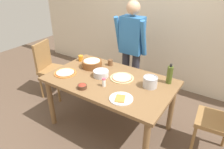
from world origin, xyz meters
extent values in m
plane|color=brown|center=(0.00, 0.00, 0.00)|extent=(8.00, 8.00, 0.00)
cube|color=beige|center=(0.00, 1.60, 1.30)|extent=(5.60, 0.10, 2.60)
cube|color=brown|center=(0.00, 0.00, 0.74)|extent=(1.60, 0.96, 0.04)
cylinder|color=brown|center=(-0.72, -0.40, 0.36)|extent=(0.07, 0.07, 0.72)
cylinder|color=brown|center=(0.72, -0.40, 0.36)|extent=(0.07, 0.07, 0.72)
cylinder|color=brown|center=(-0.72, 0.40, 0.36)|extent=(0.07, 0.07, 0.72)
cylinder|color=brown|center=(0.72, 0.40, 0.36)|extent=(0.07, 0.07, 0.72)
cylinder|color=#2D2D38|center=(-0.20, 0.76, 0.42)|extent=(0.12, 0.12, 0.85)
cylinder|color=#2D2D38|center=(-0.02, 0.76, 0.42)|extent=(0.12, 0.12, 0.85)
cube|color=#2D6BAD|center=(-0.11, 0.76, 1.12)|extent=(0.34, 0.20, 0.55)
cylinder|color=#2D6BAD|center=(-0.32, 0.71, 1.12)|extent=(0.07, 0.21, 0.55)
cylinder|color=#2D6BAD|center=(0.10, 0.71, 1.12)|extent=(0.07, 0.21, 0.55)
sphere|color=tan|center=(-0.11, 0.76, 1.52)|extent=(0.20, 0.20, 0.20)
cube|color=olive|center=(-1.25, 0.16, 0.47)|extent=(0.48, 0.48, 0.05)
cube|color=olive|center=(-1.43, 0.11, 0.72)|extent=(0.13, 0.38, 0.45)
cylinder|color=olive|center=(-1.05, 0.03, 0.23)|extent=(0.04, 0.04, 0.45)
cylinder|color=olive|center=(-1.12, 0.36, 0.23)|extent=(0.04, 0.04, 0.45)
cylinder|color=olive|center=(-1.38, -0.05, 0.23)|extent=(0.04, 0.04, 0.45)
cylinder|color=olive|center=(-1.45, 0.28, 0.23)|extent=(0.04, 0.04, 0.45)
cube|color=olive|center=(1.25, 0.29, 0.47)|extent=(0.44, 0.44, 0.05)
cylinder|color=olive|center=(1.06, 0.44, 0.23)|extent=(0.04, 0.04, 0.45)
cylinder|color=olive|center=(1.10, 0.10, 0.23)|extent=(0.04, 0.04, 0.45)
cylinder|color=beige|center=(0.11, 0.11, 0.77)|extent=(0.30, 0.30, 0.01)
cylinder|color=#B22D1E|center=(0.11, 0.11, 0.77)|extent=(0.26, 0.26, 0.00)
cylinder|color=beige|center=(0.11, 0.11, 0.78)|extent=(0.25, 0.25, 0.00)
cylinder|color=#C67A33|center=(-0.59, -0.19, 0.77)|extent=(0.29, 0.29, 0.01)
cylinder|color=#B22D1E|center=(-0.59, -0.19, 0.77)|extent=(0.26, 0.26, 0.00)
cylinder|color=beige|center=(-0.59, -0.19, 0.78)|extent=(0.24, 0.24, 0.00)
cylinder|color=white|center=(0.34, -0.29, 0.77)|extent=(0.26, 0.26, 0.01)
cube|color=#CC8438|center=(0.34, -0.31, 0.78)|extent=(0.15, 0.17, 0.01)
cylinder|color=brown|center=(-0.42, 0.16, 0.81)|extent=(0.28, 0.28, 0.10)
ellipsoid|color=beige|center=(-0.42, 0.16, 0.85)|extent=(0.25, 0.25, 0.05)
cylinder|color=#B7B7BC|center=(-0.15, 0.01, 0.80)|extent=(0.20, 0.20, 0.08)
cylinder|color=#4C2D1E|center=(-0.15, -0.35, 0.78)|extent=(0.11, 0.11, 0.04)
ellipsoid|color=#9E3323|center=(-0.15, -0.35, 0.80)|extent=(0.10, 0.10, 0.05)
cylinder|color=#47561E|center=(0.65, 0.33, 0.87)|extent=(0.07, 0.07, 0.22)
cylinder|color=black|center=(0.65, 0.33, 1.00)|extent=(0.03, 0.03, 0.04)
cylinder|color=#B7B7BC|center=(0.49, 0.12, 0.82)|extent=(0.17, 0.17, 0.12)
torus|color=#A5A5AD|center=(0.49, 0.12, 0.88)|extent=(0.17, 0.17, 0.01)
cylinder|color=orange|center=(-0.69, 0.24, 0.80)|extent=(0.07, 0.07, 0.08)
cylinder|color=brown|center=(-0.23, 0.36, 0.80)|extent=(0.07, 0.07, 0.08)
cylinder|color=white|center=(0.03, -0.17, 0.81)|extent=(0.04, 0.04, 0.09)
cylinder|color=#D84C66|center=(0.03, -0.17, 0.86)|extent=(0.04, 0.04, 0.02)
camera|label=1|loc=(1.28, -1.89, 2.04)|focal=33.07mm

